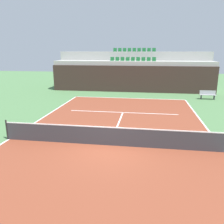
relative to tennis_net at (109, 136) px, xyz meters
The scene contains 13 objects.
ground_plane 0.51m from the tennis_net, ahead, with size 80.00×80.00×0.00m, color #477042.
court_surface 0.50m from the tennis_net, ahead, with size 11.00×24.00×0.01m, color brown.
baseline_far 11.96m from the tennis_net, 90.00° to the left, with size 11.00×0.10×0.00m, color white.
sideline_left 5.47m from the tennis_net, behind, with size 0.10×24.00×0.00m, color white.
service_line_far 6.42m from the tennis_net, 90.00° to the left, with size 8.26×0.10×0.00m, color white.
centre_service_line 3.24m from the tennis_net, 90.00° to the left, with size 0.10×6.40×0.00m, color white.
back_wall 15.61m from the tennis_net, 90.00° to the left, with size 18.47×0.30×2.97m, color #33231E.
stands_tier_lower 16.98m from the tennis_net, 90.00° to the left, with size 18.47×2.40×3.45m, color #9E9E99.
stands_tier_upper 19.41m from the tennis_net, 90.00° to the left, with size 18.47×2.40×4.50m, color #9E9E99.
seating_row_lower 17.30m from the tennis_net, 90.00° to the left, with size 5.33×0.44×0.44m.
seating_row_upper 19.86m from the tennis_net, 90.00° to the left, with size 5.33×0.44×0.44m.
tennis_net is the anchor object (origin of this frame).
player_bench 14.77m from the tennis_net, 58.90° to the left, with size 1.50×0.40×0.85m.
Camera 1 is at (1.72, -10.49, 4.57)m, focal length 36.79 mm.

